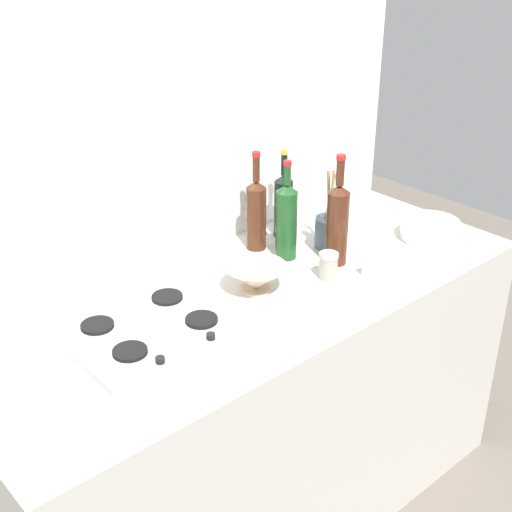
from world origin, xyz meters
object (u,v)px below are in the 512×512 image
at_px(stovetop_hob, 150,327).
at_px(butter_dish, 392,267).
at_px(plate_stack, 430,230).
at_px(wine_bottle_leftmost, 283,204).
at_px(condiment_jar_front, 328,266).
at_px(wine_bottle_mid_left, 256,213).
at_px(mixing_bowl, 257,278).
at_px(wine_bottle_rightmost, 286,220).
at_px(utensil_crock, 330,231).
at_px(wine_bottle_mid_right, 337,222).

distance_m(stovetop_hob, butter_dish, 0.78).
xyz_separation_m(plate_stack, wine_bottle_leftmost, (-0.36, 0.36, 0.09)).
distance_m(butter_dish, condiment_jar_front, 0.20).
relative_size(wine_bottle_mid_left, mixing_bowl, 1.81).
bearing_deg(butter_dish, stovetop_hob, 162.50).
distance_m(wine_bottle_rightmost, utensil_crock, 0.19).
relative_size(wine_bottle_mid_left, wine_bottle_rightmost, 1.02).
bearing_deg(wine_bottle_leftmost, mixing_bowl, -144.40).
bearing_deg(stovetop_hob, butter_dish, -17.50).
xyz_separation_m(wine_bottle_rightmost, utensil_crock, (0.17, -0.04, -0.08)).
bearing_deg(plate_stack, butter_dish, -164.88).
distance_m(wine_bottle_rightmost, butter_dish, 0.37).
distance_m(utensil_crock, condiment_jar_front, 0.23).
bearing_deg(wine_bottle_leftmost, plate_stack, -44.95).
height_order(utensil_crock, condiment_jar_front, utensil_crock).
bearing_deg(butter_dish, condiment_jar_front, 141.89).
bearing_deg(wine_bottle_mid_left, wine_bottle_rightmost, -76.25).
xyz_separation_m(mixing_bowl, butter_dish, (0.38, -0.21, -0.01)).
bearing_deg(wine_bottle_mid_right, wine_bottle_rightmost, 124.80).
height_order(stovetop_hob, condiment_jar_front, condiment_jar_front).
xyz_separation_m(plate_stack, condiment_jar_front, (-0.47, 0.04, 0.01)).
height_order(plate_stack, utensil_crock, utensil_crock).
bearing_deg(wine_bottle_rightmost, butter_dish, -63.84).
bearing_deg(butter_dish, utensil_crock, 87.50).
bearing_deg(wine_bottle_leftmost, stovetop_hob, -163.15).
xyz_separation_m(wine_bottle_mid_right, wine_bottle_rightmost, (-0.09, 0.14, -0.01)).
height_order(wine_bottle_leftmost, wine_bottle_mid_right, wine_bottle_mid_right).
height_order(wine_bottle_mid_right, utensil_crock, wine_bottle_mid_right).
height_order(wine_bottle_leftmost, butter_dish, wine_bottle_leftmost).
relative_size(wine_bottle_leftmost, wine_bottle_mid_left, 0.92).
bearing_deg(mixing_bowl, wine_bottle_leftmost, 35.60).
bearing_deg(butter_dish, wine_bottle_leftmost, 95.96).
height_order(wine_bottle_mid_left, wine_bottle_mid_right, wine_bottle_mid_right).
bearing_deg(wine_bottle_rightmost, stovetop_hob, -172.03).
xyz_separation_m(wine_bottle_mid_left, wine_bottle_mid_right, (0.12, -0.25, 0.01)).
bearing_deg(wine_bottle_mid_left, plate_stack, -34.86).
xyz_separation_m(plate_stack, mixing_bowl, (-0.70, 0.12, 0.01)).
relative_size(wine_bottle_mid_right, butter_dish, 2.31).
height_order(wine_bottle_rightmost, butter_dish, wine_bottle_rightmost).
xyz_separation_m(stovetop_hob, wine_bottle_leftmost, (0.70, 0.21, 0.11)).
distance_m(wine_bottle_mid_right, mixing_bowl, 0.33).
distance_m(plate_stack, mixing_bowl, 0.71).
height_order(wine_bottle_mid_left, butter_dish, wine_bottle_mid_left).
height_order(stovetop_hob, wine_bottle_leftmost, wine_bottle_leftmost).
height_order(wine_bottle_leftmost, wine_bottle_mid_left, wine_bottle_mid_left).
xyz_separation_m(stovetop_hob, wine_bottle_mid_left, (0.56, 0.20, 0.12)).
distance_m(mixing_bowl, utensil_crock, 0.40).
distance_m(plate_stack, wine_bottle_mid_right, 0.40).
bearing_deg(wine_bottle_mid_left, condiment_jar_front, -85.19).
distance_m(stovetop_hob, wine_bottle_leftmost, 0.74).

